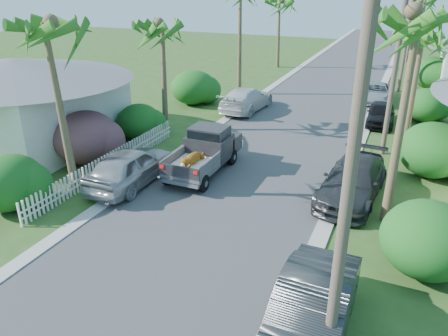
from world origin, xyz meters
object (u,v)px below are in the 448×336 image
at_px(pickup_truck, 207,150).
at_px(utility_pole_a, 348,195).
at_px(parked_car_rn, 310,316).
at_px(house_left, 19,105).
at_px(utility_pole_b, 396,65).
at_px(parked_car_rf, 381,114).
at_px(utility_pole_c, 408,32).
at_px(parked_car_rd, 376,93).
at_px(palm_l_b, 161,24).
at_px(palm_r_a, 420,14).
at_px(parked_car_lf, 246,99).
at_px(palm_l_a, 47,23).
at_px(parked_car_rm, 352,181).
at_px(palm_r_b, 424,33).
at_px(palm_l_d, 280,1).
at_px(parked_car_ln, 131,167).
at_px(utility_pole_d, 413,18).

relative_size(pickup_truck, utility_pole_a, 0.57).
height_order(parked_car_rn, house_left, house_left).
distance_m(utility_pole_a, utility_pole_b, 15.00).
height_order(parked_car_rf, utility_pole_a, utility_pole_a).
relative_size(pickup_truck, utility_pole_c, 0.57).
relative_size(parked_car_rd, palm_l_b, 0.64).
height_order(palm_r_a, house_left, palm_r_a).
height_order(parked_car_rf, parked_car_lf, parked_car_lf).
bearing_deg(parked_car_rf, palm_l_a, -128.65).
bearing_deg(parked_car_rm, utility_pole_c, 92.54).
xyz_separation_m(palm_r_b, utility_pole_b, (-1.00, -2.00, -1.35)).
bearing_deg(palm_l_d, parked_car_lf, -80.64).
xyz_separation_m(parked_car_rn, parked_car_ln, (-9.36, 6.04, 0.01)).
height_order(palm_l_b, utility_pole_a, utility_pole_a).
relative_size(parked_car_ln, utility_pole_b, 0.55).
bearing_deg(utility_pole_c, pickup_truck, -110.30).
distance_m(utility_pole_a, utility_pole_c, 30.00).
xyz_separation_m(utility_pole_a, utility_pole_d, (0.00, 45.00, 0.00)).
height_order(utility_pole_c, utility_pole_d, same).
relative_size(parked_car_rf, utility_pole_b, 0.45).
bearing_deg(parked_car_rm, parked_car_rn, -84.14).
xyz_separation_m(palm_l_d, house_left, (-6.50, -27.00, -4.32)).
height_order(palm_l_b, palm_l_d, palm_l_d).
distance_m(parked_car_rd, utility_pole_b, 11.68).
distance_m(parked_car_rd, palm_r_b, 10.64).
distance_m(palm_l_d, utility_pole_a, 38.02).
bearing_deg(palm_l_d, utility_pole_c, -26.38).
distance_m(pickup_truck, parked_car_rn, 11.27).
height_order(pickup_truck, utility_pole_c, utility_pole_c).
height_order(parked_car_ln, palm_l_a, palm_l_a).
distance_m(palm_r_b, utility_pole_d, 28.05).
bearing_deg(parked_car_rm, palm_l_b, 162.19).
bearing_deg(pickup_truck, palm_r_b, 41.10).
distance_m(parked_car_rm, parked_car_rd, 16.73).
bearing_deg(utility_pole_c, parked_car_rd, -109.19).
height_order(parked_car_lf, palm_r_a, palm_r_a).
height_order(palm_l_d, palm_r_a, palm_r_a).
height_order(palm_l_a, palm_l_b, palm_l_a).
distance_m(palm_l_d, palm_r_a, 30.80).
height_order(parked_car_lf, house_left, house_left).
xyz_separation_m(parked_car_rm, utility_pole_c, (0.78, 20.81, 3.82)).
relative_size(palm_r_a, palm_r_b, 1.21).
bearing_deg(palm_r_a, utility_pole_b, 95.71).
xyz_separation_m(parked_car_lf, utility_pole_b, (9.43, -4.83, 3.81)).
xyz_separation_m(palm_l_b, utility_pole_d, (12.40, 31.00, -1.55)).
relative_size(parked_car_rd, palm_r_b, 0.66).
bearing_deg(palm_l_a, utility_pole_a, -22.96).
xyz_separation_m(palm_l_a, utility_pole_c, (11.80, 25.00, -2.33)).
height_order(parked_car_ln, parked_car_lf, parked_car_ln).
bearing_deg(parked_car_ln, parked_car_rn, 147.13).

